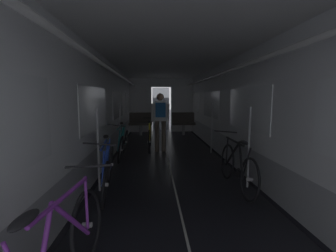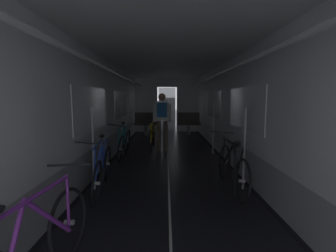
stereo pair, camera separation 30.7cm
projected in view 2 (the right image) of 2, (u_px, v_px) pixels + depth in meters
train_car_shell at (168, 91)px, 5.31m from camera, size 3.14×12.34×2.57m
bench_seat_far_left at (146, 121)px, 9.88m from camera, size 0.98×0.51×0.95m
bench_seat_far_right at (188, 121)px, 9.89m from camera, size 0.98×0.51×0.95m
bicycle_blue at (102, 169)px, 3.87m from camera, size 0.44×1.69×0.95m
bicycle_teal at (124, 143)px, 6.11m from camera, size 0.44×1.69×0.96m
bicycle_black at (232, 168)px, 3.94m from camera, size 0.44×1.69×0.95m
bicycle_purple at (33, 252)px, 1.78m from camera, size 0.45×1.69×0.95m
person_cyclist_aisle at (162, 117)px, 6.73m from camera, size 0.53×0.37×1.69m
bicycle_yellow_in_aisle at (152, 137)px, 7.07m from camera, size 0.44×1.69×0.94m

